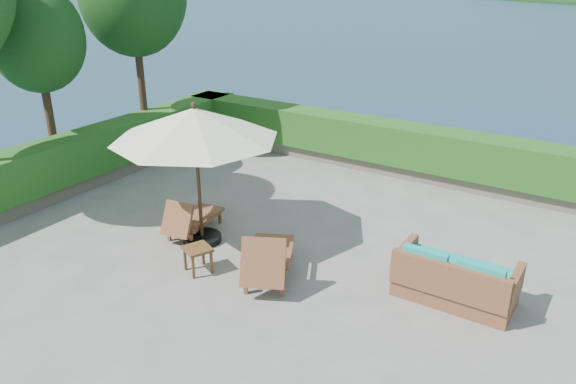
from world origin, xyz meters
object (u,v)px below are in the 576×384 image
Objects in this scene: patio_umbrella at (195,125)px; side_table at (198,252)px; lounge_left at (191,218)px; lounge_right at (268,257)px; wicker_loveseat at (454,281)px.

patio_umbrella reaches higher than side_table.
lounge_left is 0.81× the size of lounge_right.
patio_umbrella is 5.74× the size of side_table.
side_table is at bearing -159.47° from wicker_loveseat.
side_table is at bearing -52.79° from patio_umbrella.
wicker_loveseat reaches higher than side_table.
wicker_loveseat is (5.29, 0.48, 0.00)m from lounge_left.
wicker_loveseat is at bearing 20.15° from side_table.
wicker_loveseat is (4.19, 1.54, -0.03)m from side_table.
side_table is 4.47m from wicker_loveseat.
side_table is at bearing 174.32° from lounge_right.
lounge_right is 3.17m from wicker_loveseat.
lounge_right is at bearing -14.15° from patio_umbrella.
patio_umbrella is at bearing 127.21° from side_table.
lounge_left is 5.31m from wicker_loveseat.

